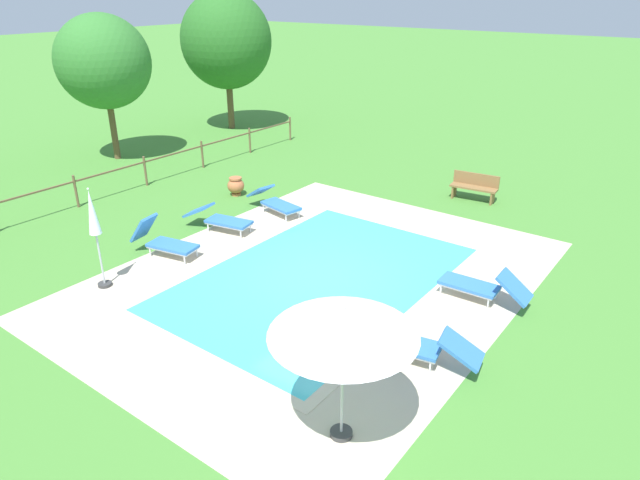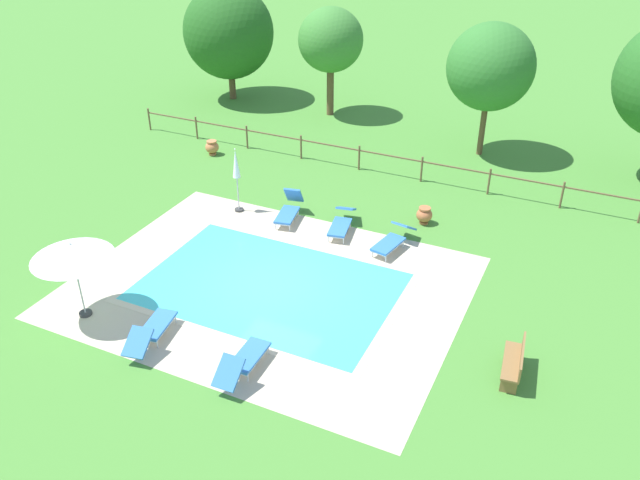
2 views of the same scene
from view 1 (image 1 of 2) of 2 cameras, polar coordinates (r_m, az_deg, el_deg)
name	(u,v)px [view 1 (image 1 of 2)]	position (r m, az deg, el deg)	size (l,w,h in m)	color
ground_plane	(319,277)	(13.66, -0.08, -3.79)	(160.00, 160.00, 0.00)	#478433
pool_deck_paving	(319,277)	(13.65, -0.08, -3.78)	(11.36, 8.82, 0.01)	beige
swimming_pool_water	(319,277)	(13.65, -0.08, -3.77)	(7.48, 4.94, 0.01)	#42CCD6
pool_coping_rim	(319,277)	(13.65, -0.08, -3.76)	(7.96, 5.42, 0.01)	beige
sun_lounger_north_near_steps	(164,241)	(15.16, -15.49, -0.08)	(0.95, 1.91, 1.01)	#3370BC
sun_lounger_north_mid	(421,346)	(10.77, 10.24, -10.50)	(0.97, 2.13, 0.74)	#3370BC
sun_lounger_north_far	(275,201)	(17.46, -4.60, 3.91)	(0.97, 2.11, 0.78)	#3370BC
sun_lounger_north_end	(482,286)	(13.01, 16.05, -4.49)	(0.66, 2.02, 0.84)	#3370BC
sun_lounger_south_near_corner	(220,219)	(16.38, -10.10, 2.14)	(0.99, 2.15, 0.71)	#3370BC
patio_umbrella_open_foreground	(343,322)	(8.08, 2.39, -8.33)	(2.21, 2.21, 2.36)	#383838
patio_umbrella_closed_row_west	(94,220)	(13.53, -21.95, 1.85)	(0.32, 0.32, 2.43)	#383838
wooden_bench_lawn_side	(474,186)	(19.13, 15.36, 5.27)	(0.60, 1.54, 0.87)	olive
terracotta_urn_near_fence	(236,186)	(19.11, -8.52, 5.47)	(0.56, 0.56, 0.62)	#B7663D
perimeter_fence	(75,187)	(19.35, -23.55, 4.96)	(21.34, 0.08, 1.05)	brown
tree_centre	(226,41)	(28.16, -9.47, 19.28)	(4.22, 4.22, 6.31)	brown
tree_east_mid	(103,62)	(23.95, -21.09, 16.46)	(3.57, 3.57, 5.56)	brown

